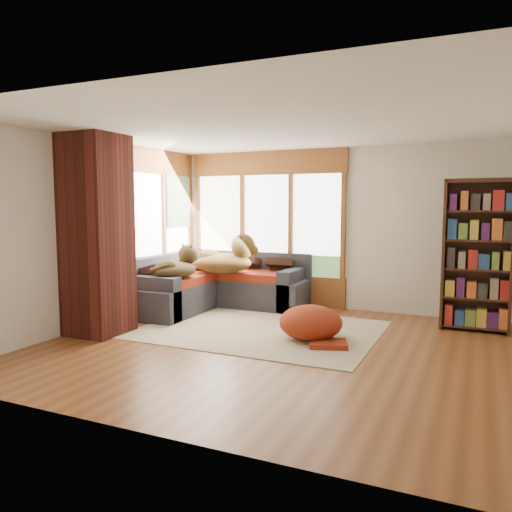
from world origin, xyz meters
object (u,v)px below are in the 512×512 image
Objects in this scene: bookshelf at (477,256)px; area_rug at (260,330)px; sectional_sofa at (206,289)px; dog_tan at (227,259)px; brick_chimney at (97,235)px; dog_brindle at (179,268)px; pouf at (311,322)px.

area_rug is at bearing -156.39° from bookshelf.
sectional_sofa is 0.66m from dog_tan.
brick_chimney is 5.04m from bookshelf.
brick_chimney is 3.00× the size of dog_brindle.
dog_tan is (0.40, -0.02, 0.52)m from sectional_sofa.
brick_chimney reaches higher than area_rug.
bookshelf is at bearing 23.61° from area_rug.
bookshelf reaches higher than pouf.
dog_tan reaches higher than pouf.
bookshelf reaches higher than dog_tan.
sectional_sofa is 1.94× the size of dog_tan.
dog_brindle is at bearing -90.39° from sectional_sofa.
bookshelf is at bearing 35.14° from pouf.
pouf is (2.66, 0.86, -1.07)m from brick_chimney.
area_rug is at bearing -35.31° from sectional_sofa.
bookshelf is 1.81× the size of dog_tan.
pouf is at bearing -28.10° from sectional_sofa.
brick_chimney is 2.30× the size of dog_tan.
dog_tan reaches higher than dog_brindle.
bookshelf reaches higher than dog_brindle.
sectional_sofa is at bearing -178.14° from bookshelf.
area_rug is 3.07m from bookshelf.
dog_brindle reaches higher than area_rug.
dog_brindle is at bearing 171.14° from area_rug.
dog_brindle is at bearing -134.96° from dog_tan.
sectional_sofa is (0.45, 2.05, -1.00)m from brick_chimney.
brick_chimney is 1.27× the size of bookshelf.
brick_chimney reaches higher than dog_tan.
dog_brindle is (-4.10, -0.94, -0.27)m from bookshelf.
area_rug is 1.66m from dog_tan.
brick_chimney is 1.43m from dog_brindle.
sectional_sofa is at bearing 77.71° from brick_chimney.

